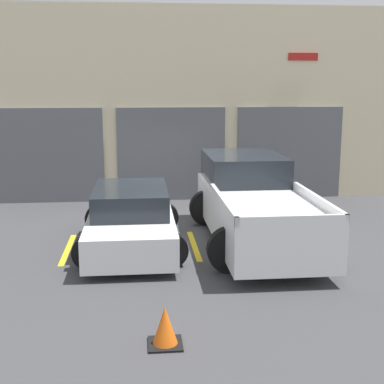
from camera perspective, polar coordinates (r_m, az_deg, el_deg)
The scene contains 8 objects.
ground_plane at distance 13.53m, azimuth -0.56°, elevation -3.45°, with size 28.00×28.00×0.00m, color #3D3D3F.
shophouse_building at distance 16.36m, azimuth -1.65°, elevation 9.11°, with size 13.66×0.68×5.75m.
pickup_truck at distance 12.07m, azimuth 6.55°, elevation -1.18°, with size 2.61×5.58×1.81m.
sedan_white at distance 11.58m, azimuth -6.51°, elevation -2.94°, with size 2.23×4.23×1.31m.
parking_stripe_far_left at distance 11.82m, azimuth -13.11°, elevation -5.96°, with size 0.12×2.20×0.01m, color gold.
parking_stripe_left at distance 11.77m, azimuth 0.24°, elevation -5.72°, with size 0.12×2.20×0.01m, color gold.
parking_stripe_centre at distance 12.34m, azimuth 13.00°, elevation -5.20°, with size 0.12×2.20×0.01m, color gold.
traffic_cone at distance 7.45m, azimuth -2.89°, elevation -14.24°, with size 0.47×0.47×0.55m.
Camera 1 is at (-1.16, -13.02, 3.48)m, focal length 50.00 mm.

